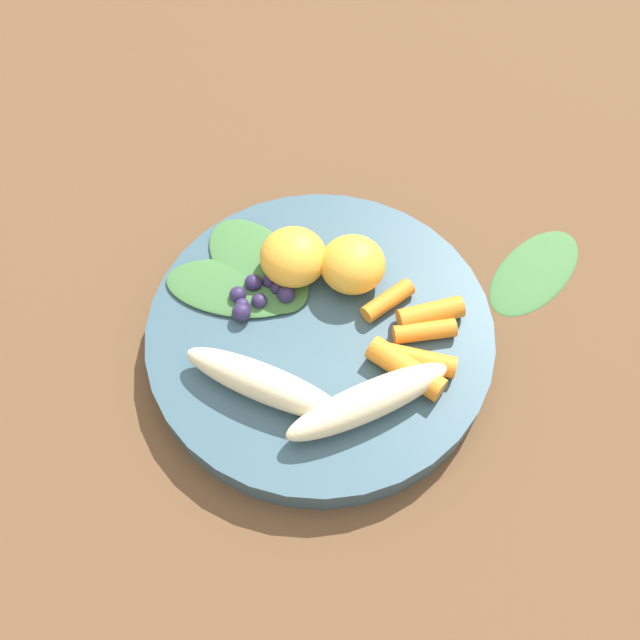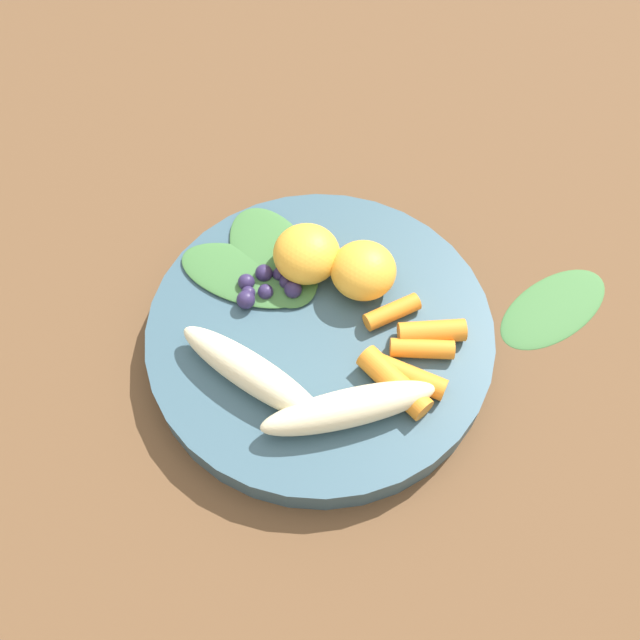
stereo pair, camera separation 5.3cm
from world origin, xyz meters
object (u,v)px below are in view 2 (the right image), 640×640
at_px(orange_segment_near, 307,254).
at_px(banana_peeled_right, 252,373).
at_px(banana_peeled_left, 349,408).
at_px(bowl, 320,335).
at_px(kale_leaf_stray, 554,307).

bearing_deg(orange_segment_near, banana_peeled_right, 123.74).
bearing_deg(orange_segment_near, banana_peeled_left, 157.89).
distance_m(bowl, banana_peeled_left, 0.08).
bearing_deg(kale_leaf_stray, banana_peeled_left, 174.91).
height_order(banana_peeled_right, orange_segment_near, orange_segment_near).
bearing_deg(bowl, kale_leaf_stray, -115.81).
bearing_deg(kale_leaf_stray, orange_segment_near, 137.03).
bearing_deg(banana_peeled_left, banana_peeled_right, 144.25).
bearing_deg(kale_leaf_stray, banana_peeled_right, 161.37).
xyz_separation_m(banana_peeled_left, orange_segment_near, (0.12, -0.05, 0.01)).
bearing_deg(orange_segment_near, kale_leaf_stray, -131.64).
xyz_separation_m(bowl, banana_peeled_right, (-0.01, 0.07, 0.03)).
height_order(bowl, kale_leaf_stray, bowl).
distance_m(banana_peeled_left, kale_leaf_stray, 0.21).
relative_size(orange_segment_near, kale_leaf_stray, 0.48).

